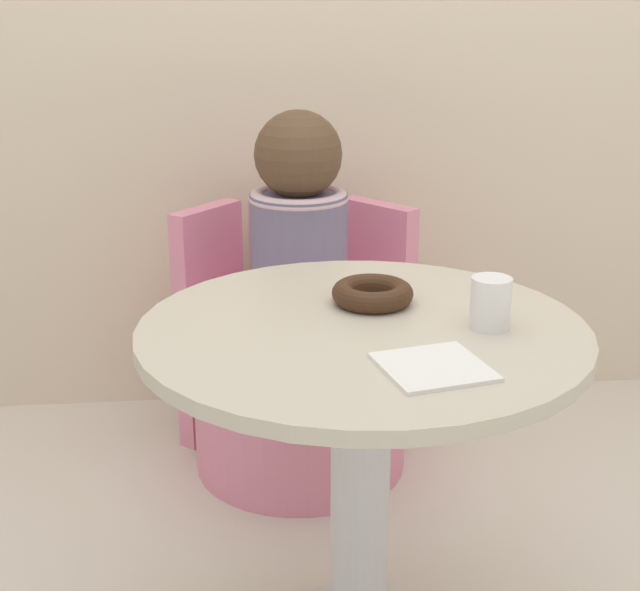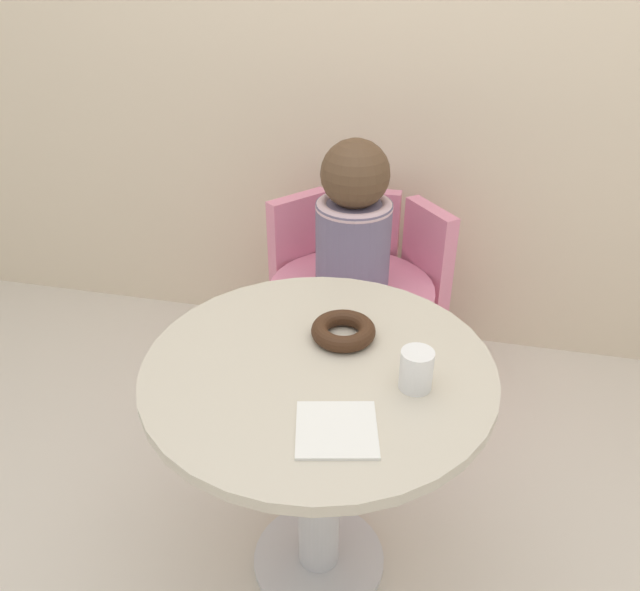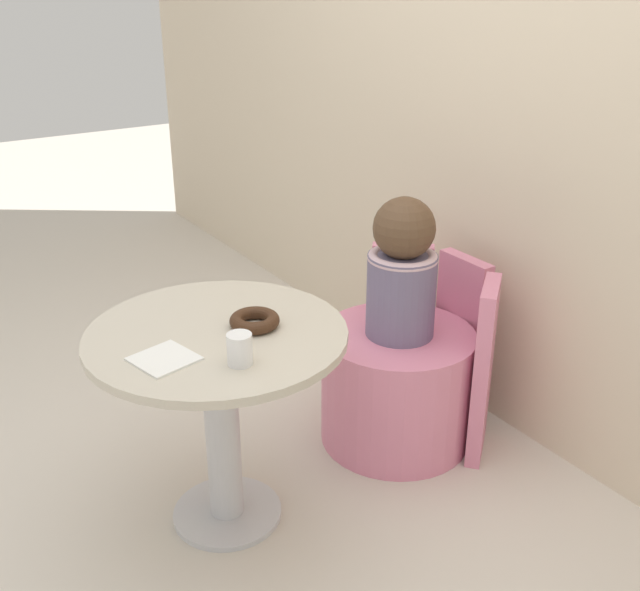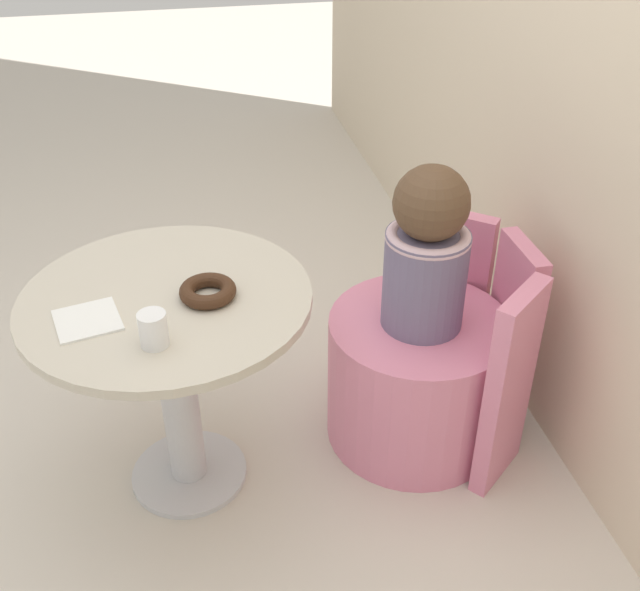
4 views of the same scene
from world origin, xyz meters
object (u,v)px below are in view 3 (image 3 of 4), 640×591
donut (255,321)px  round_table (219,381)px  child_figure (402,271)px  tub_chair (397,386)px  cup (240,349)px

donut → round_table: bearing=-107.0°
child_figure → round_table: bearing=-85.9°
round_table → tub_chair: 0.74m
round_table → tub_chair: round_table is taller
round_table → child_figure: 0.71m
donut → cup: bearing=-38.4°
round_table → donut: (0.03, 0.10, 0.18)m
round_table → cup: 0.28m
donut → cup: (0.17, -0.13, 0.02)m
child_figure → cup: (0.25, -0.72, 0.03)m
donut → child_figure: bearing=97.9°
round_table → tub_chair: size_ratio=1.38×
round_table → child_figure: size_ratio=1.53×
round_table → donut: 0.21m
round_table → cup: size_ratio=8.76×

